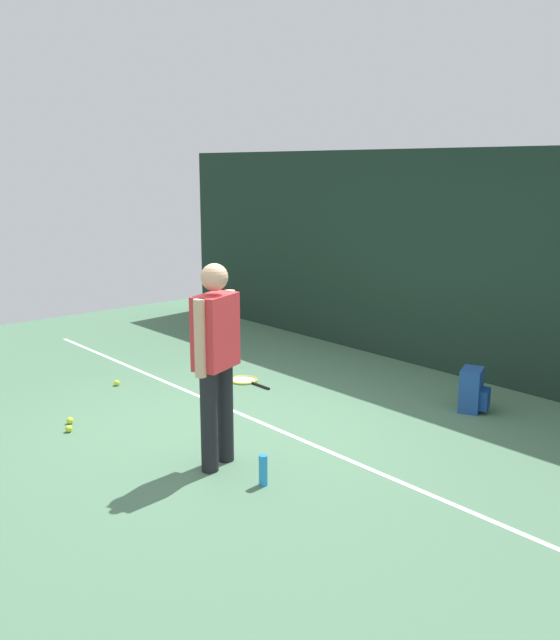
# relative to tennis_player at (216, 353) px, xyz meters

# --- Properties ---
(ground_plane) EXTENTS (12.00, 12.00, 0.00)m
(ground_plane) POSITION_rel_tennis_player_xyz_m (-0.49, 0.71, -0.97)
(ground_plane) COLOR #4C7556
(back_fence) EXTENTS (10.00, 0.10, 2.65)m
(back_fence) POSITION_rel_tennis_player_xyz_m (-0.49, 3.71, 0.36)
(back_fence) COLOR #192D23
(back_fence) RESTS_ON ground
(court_line) EXTENTS (9.00, 0.05, 0.00)m
(court_line) POSITION_rel_tennis_player_xyz_m (-0.49, 0.90, -0.96)
(court_line) COLOR white
(court_line) RESTS_ON ground
(tennis_player) EXTENTS (0.35, 0.50, 1.70)m
(tennis_player) POSITION_rel_tennis_player_xyz_m (0.00, 0.00, 0.00)
(tennis_player) COLOR black
(tennis_player) RESTS_ON ground
(tennis_racket) EXTENTS (0.61, 0.33, 0.03)m
(tennis_racket) POSITION_rel_tennis_player_xyz_m (-1.68, 1.61, -0.95)
(tennis_racket) COLOR black
(tennis_racket) RESTS_ON ground
(backpack) EXTENTS (0.36, 0.36, 0.44)m
(backpack) POSITION_rel_tennis_player_xyz_m (0.61, 2.75, -0.76)
(backpack) COLOR #1E478C
(backpack) RESTS_ON ground
(tennis_ball_near_player) EXTENTS (0.07, 0.07, 0.07)m
(tennis_ball_near_player) POSITION_rel_tennis_player_xyz_m (-2.52, 0.41, -0.93)
(tennis_ball_near_player) COLOR #CCE033
(tennis_ball_near_player) RESTS_ON ground
(tennis_ball_by_fence) EXTENTS (0.07, 0.07, 0.07)m
(tennis_ball_by_fence) POSITION_rel_tennis_player_xyz_m (-1.53, -0.62, -0.93)
(tennis_ball_by_fence) COLOR #CCE033
(tennis_ball_by_fence) RESTS_ON ground
(tennis_ball_mid_court) EXTENTS (0.07, 0.07, 0.07)m
(tennis_ball_mid_court) POSITION_rel_tennis_player_xyz_m (-1.72, -0.52, -0.93)
(tennis_ball_mid_court) COLOR #CCE033
(tennis_ball_mid_court) RESTS_ON ground
(tennis_ball_far_left) EXTENTS (0.07, 0.07, 0.07)m
(tennis_ball_far_left) POSITION_rel_tennis_player_xyz_m (-0.81, 0.47, -0.93)
(tennis_ball_far_left) COLOR #CCE033
(tennis_ball_far_left) RESTS_ON ground
(water_bottle) EXTENTS (0.07, 0.07, 0.25)m
(water_bottle) POSITION_rel_tennis_player_xyz_m (0.54, 0.05, -0.84)
(water_bottle) COLOR #268CD8
(water_bottle) RESTS_ON ground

